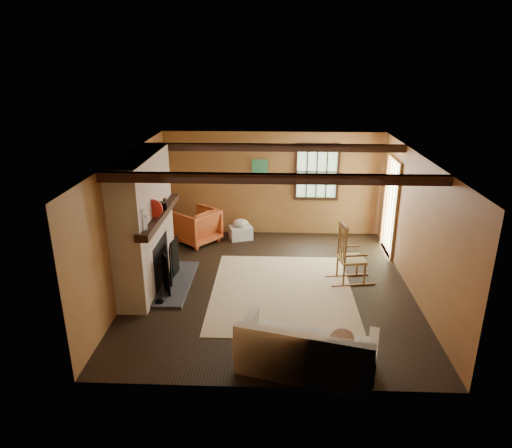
{
  "coord_description": "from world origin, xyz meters",
  "views": [
    {
      "loc": [
        0.04,
        -7.47,
        3.92
      ],
      "look_at": [
        -0.29,
        0.4,
        1.06
      ],
      "focal_mm": 32.0,
      "sensor_mm": 36.0,
      "label": 1
    }
  ],
  "objects_px": {
    "fireplace": "(146,228)",
    "sofa": "(306,354)",
    "laundry_basket": "(241,233)",
    "rocking_chair": "(349,257)",
    "armchair": "(197,226)"
  },
  "relations": [
    {
      "from": "rocking_chair",
      "to": "laundry_basket",
      "type": "xyz_separation_m",
      "value": [
        -2.16,
        2.05,
        -0.34
      ]
    },
    {
      "from": "rocking_chair",
      "to": "fireplace",
      "type": "bearing_deg",
      "value": 84.16
    },
    {
      "from": "sofa",
      "to": "laundry_basket",
      "type": "xyz_separation_m",
      "value": [
        -1.21,
        4.7,
        -0.11
      ]
    },
    {
      "from": "fireplace",
      "to": "rocking_chair",
      "type": "height_order",
      "value": "fireplace"
    },
    {
      "from": "fireplace",
      "to": "laundry_basket",
      "type": "height_order",
      "value": "fireplace"
    },
    {
      "from": "rocking_chair",
      "to": "sofa",
      "type": "distance_m",
      "value": 2.82
    },
    {
      "from": "laundry_basket",
      "to": "armchair",
      "type": "height_order",
      "value": "armchair"
    },
    {
      "from": "rocking_chair",
      "to": "laundry_basket",
      "type": "bearing_deg",
      "value": 36.55
    },
    {
      "from": "fireplace",
      "to": "rocking_chair",
      "type": "distance_m",
      "value": 3.72
    },
    {
      "from": "fireplace",
      "to": "laundry_basket",
      "type": "xyz_separation_m",
      "value": [
        1.5,
        2.32,
        -0.95
      ]
    },
    {
      "from": "fireplace",
      "to": "sofa",
      "type": "distance_m",
      "value": 3.71
    },
    {
      "from": "sofa",
      "to": "rocking_chair",
      "type": "bearing_deg",
      "value": 84.81
    },
    {
      "from": "rocking_chair",
      "to": "armchair",
      "type": "xyz_separation_m",
      "value": [
        -3.14,
        1.81,
        -0.1
      ]
    },
    {
      "from": "sofa",
      "to": "armchair",
      "type": "height_order",
      "value": "armchair"
    },
    {
      "from": "fireplace",
      "to": "sofa",
      "type": "height_order",
      "value": "fireplace"
    }
  ]
}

